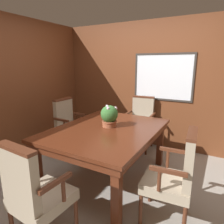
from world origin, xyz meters
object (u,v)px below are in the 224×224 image
object	(u,v)px
dining_table	(107,134)
chair_head_near	(34,192)
chair_left_far	(69,124)
chair_right_near	(175,174)
potted_plant	(109,116)
chair_head_far	(141,121)

from	to	relation	value
dining_table	chair_head_near	size ratio (longest dim) A/B	1.71
dining_table	chair_left_far	bearing A→B (deg)	158.53
dining_table	chair_head_near	bearing A→B (deg)	-89.63
chair_head_near	chair_left_far	size ratio (longest dim) A/B	1.00
chair_right_near	potted_plant	distance (m)	1.20
chair_head_far	chair_left_far	xyz separation A→B (m)	(-1.08, -0.87, 0.00)
dining_table	chair_head_near	world-z (taller)	chair_head_near
chair_head_near	chair_head_far	size ratio (longest dim) A/B	1.00
dining_table	chair_left_far	xyz separation A→B (m)	(-1.06, 0.42, -0.13)
potted_plant	chair_right_near	bearing A→B (deg)	-24.15
chair_right_near	potted_plant	bearing A→B (deg)	-118.81
chair_head_far	potted_plant	distance (m)	1.26
chair_right_near	chair_left_far	distance (m)	2.25
dining_table	chair_right_near	xyz separation A→B (m)	(1.03, -0.38, -0.13)
chair_left_far	chair_right_near	bearing A→B (deg)	-109.66
chair_head_far	chair_left_far	size ratio (longest dim) A/B	1.00
chair_head_near	chair_right_near	world-z (taller)	same
dining_table	chair_right_near	distance (m)	1.11
dining_table	chair_head_far	distance (m)	1.29
chair_left_far	potted_plant	bearing A→B (deg)	-106.33
chair_left_far	dining_table	bearing A→B (deg)	-110.21
dining_table	potted_plant	bearing A→B (deg)	93.50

